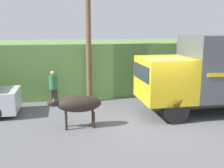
% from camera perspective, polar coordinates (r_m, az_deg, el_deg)
% --- Properties ---
extents(ground_plane, '(60.00, 60.00, 0.00)m').
position_cam_1_polar(ground_plane, '(10.40, 10.30, -8.44)').
color(ground_plane, slate).
extents(hillside_embankment, '(32.00, 6.57, 2.84)m').
position_cam_1_polar(hillside_embankment, '(16.92, 1.59, 4.53)').
color(hillside_embankment, '#608C47').
rests_on(hillside_embankment, ground_plane).
extents(building_backdrop, '(6.62, 2.70, 2.76)m').
position_cam_1_polar(building_backdrop, '(14.67, -10.76, 3.09)').
color(building_backdrop, '#B2BCAD').
rests_on(building_backdrop, ground_plane).
extents(cargo_truck, '(6.64, 2.32, 3.33)m').
position_cam_1_polar(cargo_truck, '(12.10, 22.67, 2.53)').
color(cargo_truck, '#2D2D2D').
rests_on(cargo_truck, ground_plane).
extents(brown_cow, '(1.95, 0.62, 1.22)m').
position_cam_1_polar(brown_cow, '(9.63, -7.38, -4.38)').
color(brown_cow, '#2D231E').
rests_on(brown_cow, ground_plane).
extents(pedestrian_on_hill, '(0.49, 0.49, 1.65)m').
position_cam_1_polar(pedestrian_on_hill, '(12.83, -12.66, -0.51)').
color(pedestrian_on_hill, '#38332D').
rests_on(pedestrian_on_hill, ground_plane).
extents(utility_pole, '(0.90, 0.27, 6.18)m').
position_cam_1_polar(utility_pole, '(12.85, -5.17, 10.09)').
color(utility_pole, brown).
rests_on(utility_pole, ground_plane).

